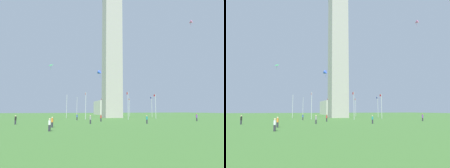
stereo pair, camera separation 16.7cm
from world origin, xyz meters
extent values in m
plane|color=#3D6B2D|center=(0.00, 0.00, 0.00)|extent=(260.00, 260.00, 0.00)
cube|color=#A8A399|center=(0.00, 0.00, 25.01)|extent=(6.25, 6.25, 50.02)
cylinder|color=silver|center=(16.04, 0.00, 3.96)|extent=(0.14, 0.14, 7.92)
cube|color=red|center=(16.59, 0.00, 7.47)|extent=(1.00, 0.03, 0.64)
cylinder|color=silver|center=(11.34, 11.34, 3.96)|extent=(0.14, 0.14, 7.92)
cube|color=#1E2D99|center=(11.89, 11.34, 7.47)|extent=(1.00, 0.03, 0.64)
cylinder|color=silver|center=(0.00, 16.04, 3.96)|extent=(0.14, 0.14, 7.92)
cube|color=white|center=(0.55, 16.04, 7.47)|extent=(1.00, 0.03, 0.64)
cylinder|color=silver|center=(-11.34, 11.34, 3.96)|extent=(0.14, 0.14, 7.92)
cube|color=red|center=(-10.79, 11.34, 7.47)|extent=(1.00, 0.03, 0.64)
cylinder|color=silver|center=(-16.04, 0.00, 3.96)|extent=(0.14, 0.14, 7.92)
cube|color=red|center=(-15.49, 0.00, 7.47)|extent=(1.00, 0.03, 0.64)
cylinder|color=silver|center=(-11.34, -11.34, 3.96)|extent=(0.14, 0.14, 7.92)
cube|color=red|center=(-10.79, -11.34, 7.47)|extent=(1.00, 0.03, 0.64)
cylinder|color=silver|center=(0.00, -16.04, 3.96)|extent=(0.14, 0.14, 7.92)
cube|color=#1E2D99|center=(0.55, -16.04, 7.47)|extent=(1.00, 0.03, 0.64)
cylinder|color=silver|center=(11.34, -11.34, 3.96)|extent=(0.14, 0.14, 7.92)
cube|color=red|center=(11.89, -11.34, 7.47)|extent=(1.00, 0.03, 0.64)
cylinder|color=#2D2D38|center=(-29.65, 13.22, 0.40)|extent=(0.29, 0.29, 0.80)
cylinder|color=gray|center=(-29.65, 13.22, 1.13)|extent=(0.32, 0.32, 0.67)
sphere|color=beige|center=(-29.65, 13.22, 1.59)|extent=(0.24, 0.24, 0.24)
cylinder|color=#2D2D38|center=(-32.06, 2.24, 0.40)|extent=(0.29, 0.29, 0.80)
cylinder|color=teal|center=(-32.06, 2.24, 1.10)|extent=(0.32, 0.32, 0.60)
sphere|color=tan|center=(-32.06, 2.24, 1.52)|extent=(0.24, 0.24, 0.24)
cylinder|color=#2D2D38|center=(-22.59, 9.43, 0.40)|extent=(0.29, 0.29, 0.80)
cylinder|color=red|center=(-22.59, 9.43, 1.10)|extent=(0.32, 0.32, 0.59)
sphere|color=#936B4C|center=(-22.59, 9.43, 1.51)|extent=(0.24, 0.24, 0.24)
cylinder|color=#2D2D38|center=(-14.86, 14.16, 0.40)|extent=(0.29, 0.29, 0.80)
cylinder|color=#3851B2|center=(-14.86, 14.16, 1.13)|extent=(0.32, 0.32, 0.66)
sphere|color=tan|center=(-14.86, 14.16, 1.58)|extent=(0.24, 0.24, 0.24)
cylinder|color=#2D2D38|center=(-27.31, -13.68, 0.40)|extent=(0.29, 0.29, 0.80)
cylinder|color=purple|center=(-27.31, -13.68, 1.17)|extent=(0.32, 0.32, 0.75)
sphere|color=#936B4C|center=(-27.31, -13.68, 1.67)|extent=(0.24, 0.24, 0.24)
cylinder|color=#2D2D38|center=(-35.87, 20.33, 0.40)|extent=(0.29, 0.29, 0.80)
cylinder|color=orange|center=(-35.87, 20.33, 1.09)|extent=(0.32, 0.32, 0.58)
sphere|color=beige|center=(-35.87, 20.33, 1.50)|extent=(0.24, 0.24, 0.24)
cylinder|color=#2D2D38|center=(-41.53, 20.60, 0.40)|extent=(0.29, 0.29, 0.80)
cylinder|color=white|center=(-41.53, 20.60, 1.09)|extent=(0.32, 0.32, 0.58)
sphere|color=beige|center=(-41.53, 20.60, 1.50)|extent=(0.24, 0.24, 0.24)
cylinder|color=#2D2D38|center=(-27.32, 26.97, 0.40)|extent=(0.29, 0.29, 0.80)
cylinder|color=black|center=(-27.32, 26.97, 1.12)|extent=(0.32, 0.32, 0.65)
sphere|color=beige|center=(-27.32, 26.97, 1.57)|extent=(0.24, 0.24, 0.24)
cone|color=pink|center=(-21.74, -18.04, 28.73)|extent=(1.58, 1.48, 1.30)
cylinder|color=#A44A79|center=(-21.74, -18.04, 27.91)|extent=(0.04, 0.04, 1.22)
cone|color=blue|center=(-10.50, 6.98, 14.12)|extent=(1.94, 1.84, 1.58)
cylinder|color=#233C9D|center=(-10.50, 6.98, 13.16)|extent=(0.04, 0.04, 1.44)
cube|color=green|center=(-15.46, 21.33, 14.40)|extent=(1.22, 1.25, 0.45)
cylinder|color=#208035|center=(-15.46, 21.33, 13.65)|extent=(0.04, 0.04, 1.13)
cube|color=beige|center=(48.43, -11.19, 4.13)|extent=(19.53, 12.96, 8.26)
camera|label=1|loc=(-67.83, 20.13, 2.65)|focal=31.16mm
camera|label=2|loc=(-67.88, 19.97, 2.65)|focal=31.16mm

